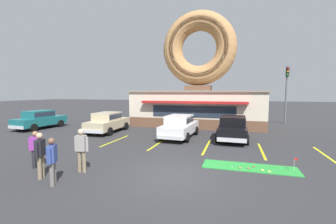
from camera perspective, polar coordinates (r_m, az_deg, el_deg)
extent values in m
plane|color=#2D2D30|center=(8.87, 1.39, -16.04)|extent=(160.00, 160.00, 0.00)
cube|color=brown|center=(22.43, 7.65, -2.05)|extent=(12.00, 6.00, 0.90)
cube|color=beige|center=(22.29, 7.69, 2.03)|extent=(12.00, 6.00, 2.30)
cube|color=gray|center=(22.26, 7.73, 5.19)|extent=(12.30, 6.30, 0.16)
cube|color=#B21E1E|center=(19.03, 6.15, 2.45)|extent=(9.00, 0.60, 0.20)
cube|color=#232D3D|center=(19.36, 6.28, 0.12)|extent=(7.20, 0.03, 1.00)
cube|color=brown|center=(22.27, 7.74, 6.04)|extent=(2.40, 1.80, 0.50)
torus|color=#B27F4C|center=(22.66, 7.86, 15.69)|extent=(7.10, 1.90, 7.10)
torus|color=#9E6B42|center=(22.25, 7.68, 15.90)|extent=(6.24, 1.05, 6.24)
cube|color=green|center=(10.39, 19.95, -13.07)|extent=(3.87, 1.18, 0.03)
torus|color=brown|center=(10.16, 19.81, -13.29)|extent=(0.13, 0.13, 0.04)
torus|color=#A5724C|center=(10.11, 17.89, -13.34)|extent=(0.13, 0.13, 0.04)
torus|color=#E5C666|center=(10.15, 22.82, -13.41)|extent=(0.13, 0.13, 0.04)
torus|color=brown|center=(10.47, 20.99, -12.78)|extent=(0.13, 0.13, 0.04)
torus|color=#E5C666|center=(10.06, 24.33, -13.63)|extent=(0.13, 0.13, 0.04)
sphere|color=white|center=(10.09, 15.96, -13.29)|extent=(0.04, 0.04, 0.04)
cylinder|color=silver|center=(10.52, 29.38, -11.54)|extent=(0.01, 0.01, 0.55)
cube|color=red|center=(10.48, 29.76, -10.35)|extent=(0.12, 0.01, 0.08)
cube|color=#196066|center=(22.83, -29.65, -2.01)|extent=(2.07, 4.51, 0.68)
cube|color=#196066|center=(22.68, -30.01, -0.45)|extent=(1.70, 2.21, 0.60)
cube|color=#232D3D|center=(22.67, -30.01, -0.40)|extent=(1.72, 2.12, 0.36)
cube|color=silver|center=(24.33, -25.58, -2.02)|extent=(1.67, 0.22, 0.24)
cube|color=silver|center=(21.52, -34.20, -3.26)|extent=(1.67, 0.22, 0.24)
cylinder|color=black|center=(24.41, -28.47, -2.35)|extent=(0.26, 0.65, 0.64)
cylinder|color=black|center=(23.11, -25.61, -2.62)|extent=(0.26, 0.65, 0.64)
cylinder|color=black|center=(22.74, -33.68, -3.09)|extent=(0.26, 0.65, 0.64)
cylinder|color=black|center=(21.34, -30.92, -3.43)|extent=(0.26, 0.65, 0.64)
cube|color=black|center=(15.79, 16.13, -4.41)|extent=(1.84, 4.43, 0.68)
cube|color=black|center=(15.55, 16.17, -2.17)|extent=(1.60, 2.13, 0.60)
cube|color=#232D3D|center=(15.55, 16.17, -2.09)|extent=(1.62, 2.04, 0.36)
cube|color=silver|center=(18.03, 16.31, -4.03)|extent=(1.67, 0.13, 0.24)
cube|color=silver|center=(13.64, 15.84, -6.89)|extent=(1.67, 0.13, 0.24)
cylinder|color=black|center=(17.23, 13.29, -4.71)|extent=(0.23, 0.64, 0.64)
cylinder|color=black|center=(17.19, 19.17, -4.88)|extent=(0.23, 0.64, 0.64)
cylinder|color=black|center=(14.56, 12.46, -6.47)|extent=(0.23, 0.64, 0.64)
cylinder|color=black|center=(14.51, 19.44, -6.68)|extent=(0.23, 0.64, 0.64)
cube|color=silver|center=(15.89, 3.03, -4.16)|extent=(1.96, 4.48, 0.68)
cube|color=silver|center=(15.65, 2.89, -1.93)|extent=(1.66, 2.17, 0.60)
cube|color=#232D3D|center=(15.65, 2.89, -1.86)|extent=(1.68, 2.09, 0.36)
cube|color=silver|center=(18.05, 5.02, -3.84)|extent=(1.67, 0.18, 0.24)
cube|color=silver|center=(13.84, 0.42, -6.53)|extent=(1.67, 0.18, 0.24)
cylinder|color=black|center=(17.48, 1.51, -4.44)|extent=(0.25, 0.65, 0.64)
cylinder|color=black|center=(17.03, 7.17, -4.73)|extent=(0.25, 0.65, 0.64)
cylinder|color=black|center=(14.95, -1.71, -6.06)|extent=(0.25, 0.65, 0.64)
cylinder|color=black|center=(14.42, 4.87, -6.48)|extent=(0.25, 0.65, 0.64)
cube|color=#BCAD89|center=(18.67, -14.95, -2.95)|extent=(1.91, 4.46, 0.68)
cube|color=#BCAD89|center=(18.46, -15.22, -1.04)|extent=(1.63, 2.15, 0.60)
cube|color=#232D3D|center=(18.46, -15.22, -0.98)|extent=(1.65, 2.07, 0.36)
cube|color=silver|center=(20.65, -11.87, -2.81)|extent=(1.67, 0.16, 0.24)
cube|color=silver|center=(16.83, -18.70, -4.73)|extent=(1.67, 0.16, 0.24)
cylinder|color=black|center=(20.32, -15.18, -3.29)|extent=(0.24, 0.65, 0.64)
cylinder|color=black|center=(19.51, -10.69, -3.54)|extent=(0.24, 0.65, 0.64)
cylinder|color=black|center=(18.04, -19.51, -4.43)|extent=(0.24, 0.65, 0.64)
cylinder|color=black|center=(17.12, -14.62, -4.80)|extent=(0.24, 0.65, 0.64)
cylinder|color=#7F7056|center=(9.86, -21.55, -11.59)|extent=(0.15, 0.15, 0.86)
cylinder|color=#7F7056|center=(9.75, -20.53, -11.73)|extent=(0.15, 0.15, 0.86)
cube|color=gray|center=(9.62, -21.18, -7.39)|extent=(0.41, 0.28, 0.63)
cylinder|color=gray|center=(9.76, -22.44, -7.45)|extent=(0.10, 0.10, 0.58)
cylinder|color=gray|center=(9.50, -19.87, -7.70)|extent=(0.10, 0.10, 0.58)
sphere|color=beige|center=(9.54, -21.27, -4.69)|extent=(0.23, 0.23, 0.23)
cylinder|color=#232328|center=(11.09, -30.00, -10.31)|extent=(0.15, 0.15, 0.77)
cylinder|color=#232328|center=(11.19, -30.90, -10.22)|extent=(0.15, 0.15, 0.77)
cube|color=#8C3393|center=(10.99, -30.60, -6.89)|extent=(0.43, 0.34, 0.56)
cylinder|color=#8C3393|center=(10.87, -29.45, -7.12)|extent=(0.10, 0.10, 0.52)
cylinder|color=#8C3393|center=(11.12, -31.72, -6.96)|extent=(0.10, 0.10, 0.52)
sphere|color=#9E7051|center=(10.92, -30.70, -4.76)|extent=(0.21, 0.21, 0.21)
cylinder|color=slate|center=(9.02, -27.00, -13.52)|extent=(0.15, 0.15, 0.81)
cylinder|color=slate|center=(8.84, -27.41, -13.91)|extent=(0.15, 0.15, 0.81)
cube|color=#33478C|center=(8.74, -27.39, -9.36)|extent=(0.38, 0.45, 0.59)
cylinder|color=#33478C|center=(8.98, -26.87, -9.16)|extent=(0.10, 0.10, 0.54)
cylinder|color=#33478C|center=(8.52, -27.92, -9.95)|extent=(0.10, 0.10, 0.54)
sphere|color=brown|center=(8.65, -27.50, -6.57)|extent=(0.22, 0.22, 0.22)
cylinder|color=#7F7056|center=(9.70, -29.82, -12.24)|extent=(0.15, 0.15, 0.84)
cylinder|color=#7F7056|center=(9.87, -29.30, -11.92)|extent=(0.15, 0.15, 0.84)
cube|color=black|center=(9.61, -29.75, -7.91)|extent=(0.36, 0.44, 0.62)
cylinder|color=black|center=(9.39, -30.42, -8.41)|extent=(0.10, 0.10, 0.57)
cylinder|color=black|center=(9.83, -29.10, -7.78)|extent=(0.10, 0.10, 0.57)
sphere|color=tan|center=(9.52, -29.87, -5.26)|extent=(0.23, 0.23, 0.23)
cylinder|color=#232833|center=(21.38, -12.50, -2.41)|extent=(0.56, 0.56, 0.95)
torus|color=black|center=(21.33, -12.52, -1.14)|extent=(0.57, 0.57, 0.05)
cylinder|color=#595B60|center=(25.82, 27.79, 3.79)|extent=(0.16, 0.16, 5.80)
cube|color=black|center=(25.72, 28.08, 9.02)|extent=(0.28, 0.24, 0.90)
sphere|color=red|center=(25.63, 28.16, 9.70)|extent=(0.18, 0.18, 0.18)
sphere|color=orange|center=(25.60, 28.14, 9.04)|extent=(0.18, 0.18, 0.18)
sphere|color=green|center=(25.58, 28.11, 8.37)|extent=(0.18, 0.18, 0.18)
cube|color=yellow|center=(15.35, -13.26, -7.10)|extent=(0.12, 3.60, 0.01)
cube|color=yellow|center=(14.12, -2.55, -8.03)|extent=(0.12, 3.60, 0.01)
cube|color=yellow|center=(13.46, 9.74, -8.75)|extent=(0.12, 3.60, 0.01)
cube|color=yellow|center=(13.45, 22.70, -9.08)|extent=(0.12, 3.60, 0.01)
cube|color=yellow|center=(14.10, 35.06, -8.97)|extent=(0.12, 3.60, 0.01)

